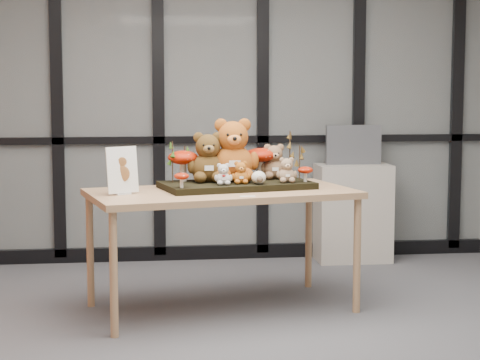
{
  "coord_description": "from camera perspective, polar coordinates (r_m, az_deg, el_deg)",
  "views": [
    {
      "loc": [
        -0.67,
        -4.99,
        1.57
      ],
      "look_at": [
        0.04,
        0.74,
        0.9
      ],
      "focal_mm": 65.0,
      "sensor_mm": 36.0,
      "label": 1
    }
  ],
  "objects": [
    {
      "name": "bear_small_yellow",
      "position": [
        5.85,
        0.05,
        0.57
      ],
      "size": [
        0.15,
        0.14,
        0.17
      ],
      "primitive_type": null,
      "rotation": [
        0.0,
        0.0,
        0.23
      ],
      "color": "#AF5A17",
      "rests_on": "diorama_tray"
    },
    {
      "name": "label_card",
      "position": [
        5.55,
        0.5,
        -1.07
      ],
      "size": [
        0.1,
        0.03,
        0.0
      ],
      "primitive_type": "cube",
      "color": "white",
      "rests_on": "display_table"
    },
    {
      "name": "bear_beige_small",
      "position": [
        5.93,
        3.08,
        0.75
      ],
      "size": [
        0.17,
        0.16,
        0.19
      ],
      "primitive_type": null,
      "rotation": [
        0.0,
        0.0,
        0.23
      ],
      "color": "#9B7A5B",
      "rests_on": "diorama_tray"
    },
    {
      "name": "room_shell",
      "position": [
        5.04,
        0.59,
        7.91
      ],
      "size": [
        5.0,
        5.0,
        5.0
      ],
      "color": "#B5B3AB",
      "rests_on": "floor"
    },
    {
      "name": "sprig_green_centre",
      "position": [
        6.11,
        -1.36,
        0.93
      ],
      "size": [
        0.05,
        0.05,
        0.19
      ],
      "primitive_type": null,
      "color": "#16330B",
      "rests_on": "diorama_tray"
    },
    {
      "name": "bear_tan_back",
      "position": [
        6.15,
        2.24,
        1.35
      ],
      "size": [
        0.24,
        0.23,
        0.27
      ],
      "primitive_type": null,
      "rotation": [
        0.0,
        0.0,
        0.23
      ],
      "color": "brown",
      "rests_on": "diorama_tray"
    },
    {
      "name": "sign_holder",
      "position": [
        5.68,
        -7.73,
        0.51
      ],
      "size": [
        0.21,
        0.14,
        0.31
      ],
      "rotation": [
        0.0,
        0.0,
        0.49
      ],
      "color": "silver",
      "rests_on": "display_table"
    },
    {
      "name": "mushroom_front_right",
      "position": [
        5.98,
        4.31,
        0.44
      ],
      "size": [
        0.1,
        0.1,
        0.12
      ],
      "primitive_type": null,
      "color": "#9D1905",
      "rests_on": "diorama_tray"
    },
    {
      "name": "plush_cream_hedgehog",
      "position": [
        5.83,
        1.23,
        0.21
      ],
      "size": [
        0.09,
        0.08,
        0.1
      ],
      "primitive_type": null,
      "rotation": [
        0.0,
        0.0,
        0.23
      ],
      "color": "silver",
      "rests_on": "diorama_tray"
    },
    {
      "name": "floor",
      "position": [
        5.28,
        0.57,
        -10.65
      ],
      "size": [
        5.0,
        5.0,
        0.0
      ],
      "primitive_type": "plane",
      "color": "#4D4D52",
      "rests_on": "ground"
    },
    {
      "name": "mushroom_front_left",
      "position": [
        5.64,
        -3.86,
        0.03
      ],
      "size": [
        0.1,
        0.1,
        0.11
      ],
      "primitive_type": null,
      "color": "#9D1905",
      "rests_on": "diorama_tray"
    },
    {
      "name": "bear_brown_medium",
      "position": [
        5.96,
        -2.13,
        1.69
      ],
      "size": [
        0.34,
        0.32,
        0.38
      ],
      "primitive_type": null,
      "rotation": [
        0.0,
        0.0,
        0.23
      ],
      "color": "#4E3414",
      "rests_on": "diorama_tray"
    },
    {
      "name": "cabinet",
      "position": [
        7.57,
        7.43,
        -2.15
      ],
      "size": [
        0.63,
        0.37,
        0.84
      ],
      "primitive_type": "cube",
      "color": "#AAA398",
      "rests_on": "floor"
    },
    {
      "name": "sprig_dry_far_right",
      "position": [
        6.2,
        3.29,
        1.7
      ],
      "size": [
        0.05,
        0.05,
        0.34
      ],
      "primitive_type": null,
      "color": "brown",
      "rests_on": "diorama_tray"
    },
    {
      "name": "mushroom_back_right",
      "position": [
        6.13,
        1.34,
        1.2
      ],
      "size": [
        0.22,
        0.22,
        0.24
      ],
      "primitive_type": null,
      "color": "#9D1905",
      "rests_on": "diorama_tray"
    },
    {
      "name": "sprig_green_mid_left",
      "position": [
        6.02,
        -3.63,
        1.09
      ],
      "size": [
        0.05,
        0.05,
        0.24
      ],
      "primitive_type": null,
      "color": "#16330B",
      "rests_on": "diorama_tray"
    },
    {
      "name": "diorama_tray",
      "position": [
        5.96,
        -0.22,
        -0.34
      ],
      "size": [
        1.1,
        0.72,
        0.04
      ],
      "primitive_type": "cube",
      "rotation": [
        0.0,
        0.0,
        0.23
      ],
      "color": "black",
      "rests_on": "display_table"
    },
    {
      "name": "bear_white_bow",
      "position": [
        5.79,
        -1.11,
        0.47
      ],
      "size": [
        0.14,
        0.14,
        0.16
      ],
      "primitive_type": null,
      "rotation": [
        0.0,
        0.0,
        0.23
      ],
      "color": "silver",
      "rests_on": "diorama_tray"
    },
    {
      "name": "sprig_green_far_left",
      "position": [
        5.94,
        -4.45,
        1.2
      ],
      "size": [
        0.05,
        0.05,
        0.28
      ],
      "primitive_type": null,
      "color": "#16330B",
      "rests_on": "diorama_tray"
    },
    {
      "name": "monitor",
      "position": [
        7.52,
        7.46,
        2.31
      ],
      "size": [
        0.48,
        0.05,
        0.34
      ],
      "color": "#515359",
      "rests_on": "cabinet"
    },
    {
      "name": "mushroom_back_left",
      "position": [
        6.0,
        -3.76,
        1.03
      ],
      "size": [
        0.21,
        0.21,
        0.23
      ],
      "primitive_type": null,
      "color": "#9D1905",
      "rests_on": "diorama_tray"
    },
    {
      "name": "display_table",
      "position": [
        5.86,
        -1.21,
        -1.31
      ],
      "size": [
        1.91,
        1.25,
        0.82
      ],
      "rotation": [
        0.0,
        0.0,
        0.23
      ],
      "color": "#A37B58",
      "rests_on": "floor"
    },
    {
      "name": "sprig_dry_mid_right",
      "position": [
        6.09,
        3.92,
        1.15
      ],
      "size": [
        0.05,
        0.05,
        0.24
      ],
      "primitive_type": null,
      "color": "brown",
      "rests_on": "diorama_tray"
    },
    {
      "name": "glass_partition",
      "position": [
        7.49,
        -1.92,
        5.47
      ],
      "size": [
        4.9,
        0.06,
        2.78
      ],
      "color": "#2D383F",
      "rests_on": "floor"
    },
    {
      "name": "bear_pooh_yellow",
      "position": [
        6.01,
        -0.48,
        2.21
      ],
      "size": [
        0.43,
        0.4,
        0.48
      ],
      "primitive_type": null,
      "rotation": [
        0.0,
        0.0,
        0.23
      ],
      "color": "#A24F17",
      "rests_on": "diorama_tray"
    }
  ]
}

